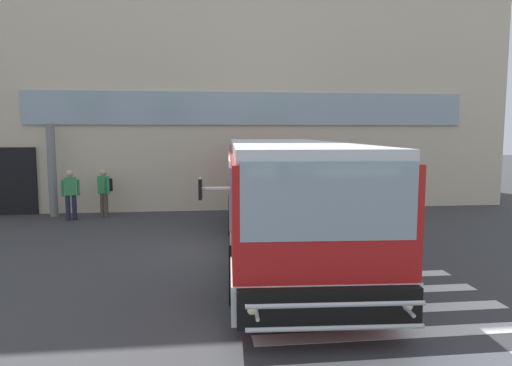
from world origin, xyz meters
TOP-DOWN VIEW (x-y plane):
  - ground_plane at (0.00, 0.00)m, footprint 80.00×90.00m
  - bay_paint_stripes at (2.00, -4.20)m, footprint 4.40×3.96m
  - terminal_building at (-0.70, 11.63)m, footprint 24.07×13.80m
  - entry_support_column at (-6.03, 5.40)m, footprint 0.28×0.28m
  - bus_main_foreground at (1.07, -0.40)m, footprint 3.59×10.85m
  - passenger_near_column at (-5.23, 4.60)m, footprint 0.57×0.31m
  - passenger_by_doorway at (-4.22, 5.02)m, footprint 0.51×0.51m
  - safety_bollard_yellow at (0.70, 3.60)m, footprint 0.18×0.18m

SIDE VIEW (x-z plane):
  - ground_plane at x=0.00m, z-range -0.02..0.00m
  - bay_paint_stripes at x=2.00m, z-range 0.00..0.01m
  - safety_bollard_yellow at x=0.70m, z-range 0.00..0.90m
  - passenger_near_column at x=-5.23m, z-range 0.09..1.77m
  - passenger_by_doorway at x=-4.22m, z-range 0.13..1.80m
  - bus_main_foreground at x=1.07m, z-range -0.02..2.68m
  - entry_support_column at x=-6.03m, z-range 0.00..3.22m
  - terminal_building at x=-0.70m, z-range -0.01..8.62m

